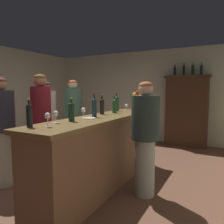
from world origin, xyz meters
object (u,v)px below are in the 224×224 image
at_px(bar_counter, 102,151).
at_px(wine_glass_spare, 126,106).
at_px(wine_bottle_syrah, 94,107).
at_px(display_bottle_center, 193,69).
at_px(wine_bottle_chardonnay, 117,103).
at_px(wine_bottle_rose, 102,106).
at_px(wine_bottle_merlot, 115,105).
at_px(wine_glass_mid, 83,111).
at_px(patron_in_grey, 2,128).
at_px(wine_glass_rear, 48,117).
at_px(display_cabinet, 186,110).
at_px(wine_glass_front, 56,114).
at_px(flower_arrangement, 137,101).
at_px(patron_by_cabinet, 74,116).
at_px(display_bottle_midright, 202,69).
at_px(patron_near_entrance, 48,118).
at_px(patron_in_navy, 42,123).
at_px(display_bottle_left, 175,71).
at_px(wine_bottle_malbec, 71,111).
at_px(wine_bottle_riesling, 29,114).
at_px(display_bottle_midleft, 184,70).
at_px(bartender, 145,135).

xyz_separation_m(bar_counter, wine_glass_spare, (-0.05, 0.98, 0.62)).
xyz_separation_m(bar_counter, wine_bottle_syrah, (-0.06, -0.12, 0.69)).
height_order(wine_bottle_syrah, display_bottle_center, display_bottle_center).
relative_size(wine_bottle_chardonnay, wine_bottle_rose, 1.02).
height_order(wine_bottle_merlot, display_bottle_center, display_bottle_center).
distance_m(wine_glass_mid, patron_in_grey, 1.29).
distance_m(wine_bottle_rose, wine_glass_rear, 1.33).
xyz_separation_m(display_cabinet, display_bottle_center, (0.12, 0.00, 1.04)).
height_order(wine_bottle_chardonnay, wine_glass_front, wine_bottle_chardonnay).
distance_m(flower_arrangement, patron_by_cabinet, 1.44).
bearing_deg(display_bottle_midright, patron_in_grey, -121.76).
bearing_deg(patron_near_entrance, patron_by_cabinet, 79.30).
bearing_deg(wine_bottle_chardonnay, patron_by_cabinet, 175.07).
relative_size(wine_glass_spare, patron_by_cabinet, 0.08).
distance_m(wine_bottle_rose, patron_in_grey, 1.56).
bearing_deg(patron_near_entrance, wine_bottle_chardonnay, 27.88).
bearing_deg(wine_glass_mid, bar_counter, 54.47).
distance_m(wine_bottle_merlot, patron_in_navy, 1.24).
relative_size(wine_glass_mid, display_bottle_left, 0.51).
bearing_deg(display_bottle_center, display_bottle_left, -180.00).
height_order(bar_counter, patron_in_grey, patron_in_grey).
xyz_separation_m(wine_bottle_malbec, flower_arrangement, (0.15, 1.85, 0.05)).
relative_size(wine_bottle_riesling, wine_glass_front, 2.04).
distance_m(wine_bottle_riesling, wine_glass_front, 0.35).
bearing_deg(patron_in_grey, patron_by_cabinet, 41.20).
bearing_deg(wine_bottle_chardonnay, display_bottle_midleft, 70.43).
bearing_deg(display_bottle_center, wine_glass_rear, -101.64).
bearing_deg(patron_by_cabinet, wine_glass_rear, -34.35).
bearing_deg(display_bottle_left, wine_glass_front, -97.50).
bearing_deg(wine_bottle_rose, wine_glass_front, -89.51).
height_order(wine_bottle_rose, wine_bottle_merlot, wine_bottle_rose).
relative_size(wine_bottle_riesling, patron_in_navy, 0.18).
bearing_deg(wine_bottle_syrah, display_bottle_midright, 71.45).
relative_size(wine_glass_front, display_bottle_midleft, 0.46).
bearing_deg(wine_bottle_syrah, wine_glass_rear, -88.86).
relative_size(wine_bottle_chardonnay, patron_in_navy, 0.19).
xyz_separation_m(display_cabinet, wine_bottle_chardonnay, (-0.90, -2.26, 0.27)).
height_order(wine_bottle_riesling, wine_glass_front, wine_bottle_riesling).
height_order(wine_bottle_malbec, wine_glass_rear, wine_bottle_malbec).
height_order(wine_glass_spare, display_bottle_midright, display_bottle_midright).
relative_size(display_cabinet, flower_arrangement, 4.78).
relative_size(patron_by_cabinet, bartender, 1.06).
relative_size(patron_near_entrance, patron_by_cabinet, 0.97).
relative_size(wine_glass_front, bartender, 0.09).
bearing_deg(patron_near_entrance, display_bottle_midleft, 60.69).
distance_m(wine_bottle_rose, patron_by_cabinet, 1.38).
xyz_separation_m(wine_bottle_syrah, display_bottle_midleft, (0.67, 3.25, 0.76)).
xyz_separation_m(wine_bottle_syrah, wine_glass_rear, (0.02, -0.95, -0.04)).
height_order(display_cabinet, wine_bottle_riesling, display_cabinet).
bearing_deg(display_cabinet, display_bottle_midleft, 180.00).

